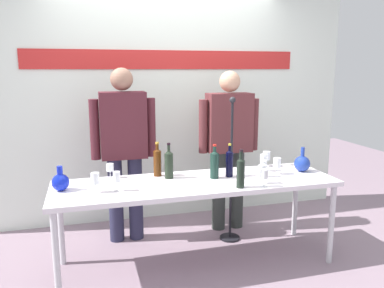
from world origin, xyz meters
TOP-DOWN VIEW (x-y plane):
  - ground_plane at (0.00, 0.00)m, footprint 10.00×10.00m
  - back_wall at (0.00, 1.23)m, footprint 4.25×0.11m
  - display_table at (0.00, 0.00)m, footprint 2.39×0.70m
  - decanter_blue_left at (-1.09, 0.04)m, footprint 0.13×0.13m
  - decanter_blue_right at (1.02, 0.04)m, footprint 0.15×0.15m
  - presenter_left at (-0.54, 0.66)m, footprint 0.62×0.22m
  - presenter_right at (0.54, 0.66)m, footprint 0.65×0.22m
  - wine_bottle_0 at (0.17, 0.05)m, footprint 0.08×0.08m
  - wine_bottle_1 at (-0.21, 0.15)m, footprint 0.07×0.07m
  - wine_bottle_2 at (0.29, -0.26)m, footprint 0.06×0.06m
  - wine_bottle_3 at (-0.29, 0.25)m, footprint 0.07×0.07m
  - wine_bottle_4 at (0.32, 0.06)m, footprint 0.06×0.06m
  - wine_glass_left_0 at (-0.67, -0.09)m, footprint 0.06×0.06m
  - wine_glass_left_1 at (-0.70, 0.30)m, footprint 0.07×0.07m
  - wine_glass_left_2 at (-0.83, -0.08)m, footprint 0.07×0.07m
  - wine_glass_right_0 at (0.75, 0.02)m, footprint 0.07×0.07m
  - wine_glass_right_1 at (0.68, 0.14)m, footprint 0.06×0.06m
  - wine_glass_right_2 at (0.60, -0.03)m, footprint 0.06×0.06m
  - wine_glass_right_3 at (0.50, -0.21)m, footprint 0.07×0.07m
  - wine_glass_right_4 at (0.78, 0.29)m, footprint 0.07×0.07m
  - wine_glass_right_5 at (0.48, -0.29)m, footprint 0.06×0.06m
  - microphone_stand at (0.46, 0.38)m, footprint 0.20×0.20m

SIDE VIEW (x-z plane):
  - ground_plane at x=0.00m, z-range 0.00..0.00m
  - microphone_stand at x=0.46m, z-range -0.24..1.18m
  - display_table at x=0.00m, z-range 0.32..1.07m
  - decanter_blue_left at x=-1.09m, z-range 0.72..0.92m
  - decanter_blue_right at x=1.02m, z-range 0.71..0.94m
  - wine_glass_left_1 at x=-0.70m, z-range 0.78..0.91m
  - wine_glass_right_2 at x=0.60m, z-range 0.78..0.92m
  - wine_glass_right_5 at x=0.48m, z-range 0.78..0.92m
  - wine_glass_right_0 at x=0.75m, z-range 0.78..0.93m
  - wine_glass_right_4 at x=0.78m, z-range 0.78..0.93m
  - wine_glass_left_2 at x=-0.83m, z-range 0.78..0.94m
  - wine_glass_left_0 at x=-0.67m, z-range 0.78..0.94m
  - wine_glass_right_3 at x=0.50m, z-range 0.78..0.94m
  - wine_glass_right_1 at x=0.68m, z-range 0.78..0.94m
  - wine_bottle_4 at x=0.32m, z-range 0.73..1.03m
  - wine_bottle_1 at x=-0.21m, z-range 0.73..1.04m
  - wine_bottle_0 at x=0.17m, z-range 0.73..1.03m
  - wine_bottle_2 at x=0.29m, z-range 0.73..1.04m
  - wine_bottle_3 at x=-0.29m, z-range 0.73..1.04m
  - presenter_right at x=0.54m, z-range 0.13..1.79m
  - presenter_left at x=-0.54m, z-range 0.13..1.82m
  - back_wall at x=0.00m, z-range 0.00..3.00m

